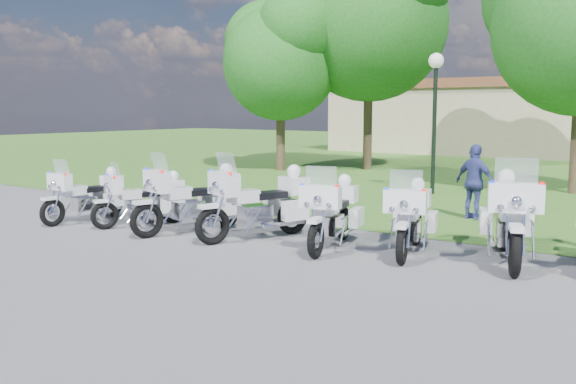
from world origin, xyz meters
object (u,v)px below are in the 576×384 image
Objects in this scene: motorcycle_1 at (145,199)px; lamp_post at (435,88)px; motorcycle_2 at (194,198)px; motorcycle_3 at (261,202)px; motorcycle_0 at (88,194)px; bystander_c at (475,182)px; motorcycle_5 at (411,217)px; motorcycle_4 at (333,212)px; motorcycle_6 at (509,217)px.

motorcycle_1 is 9.32m from lamp_post.
motorcycle_2 is 0.99× the size of motorcycle_3.
motorcycle_0 is at bearing -116.35° from lamp_post.
motorcycle_2 is at bearing 67.10° from bystander_c.
motorcycle_1 is 2.88m from motorcycle_3.
motorcycle_2 reaches higher than motorcycle_5.
motorcycle_4 is (3.06, 0.45, -0.05)m from motorcycle_2.
motorcycle_0 is at bearing 54.54° from bystander_c.
motorcycle_3 is 2.97m from motorcycle_5.
motorcycle_0 is 1.08× the size of motorcycle_1.
motorcycle_6 reaches higher than bystander_c.
motorcycle_0 is 2.90m from motorcycle_2.
motorcycle_5 is at bearing -177.31° from motorcycle_4.
bystander_c is at bearing -102.21° from motorcycle_5.
lamp_post is 4.93m from bystander_c.
motorcycle_6 is at bearing 177.56° from motorcycle_5.
motorcycle_0 is 10.19m from lamp_post.
motorcycle_4 is 3.02m from motorcycle_6.
motorcycle_6 is at bearing -149.20° from motorcycle_3.
motorcycle_4 is at bearing -156.44° from motorcycle_3.
motorcycle_6 is 1.47× the size of bystander_c.
motorcycle_0 is at bearing -11.09° from motorcycle_6.
motorcycle_2 is at bearing 30.53° from motorcycle_3.
motorcycle_6 is (5.97, 1.28, 0.04)m from motorcycle_2.
lamp_post reaches higher than motorcycle_0.
motorcycle_4 is 1.32× the size of bystander_c.
lamp_post is at bearing -71.55° from motorcycle_3.
motorcycle_1 is (1.51, 0.35, -0.01)m from motorcycle_0.
lamp_post is at bearing -114.90° from motorcycle_0.
motorcycle_3 is 4.58m from motorcycle_6.
motorcycle_0 is 8.74m from bystander_c.
bystander_c is (2.59, 4.53, 0.14)m from motorcycle_3.
lamp_post is 2.40× the size of bystander_c.
lamp_post is at bearing -85.48° from motorcycle_1.
motorcycle_5 is at bearing -168.23° from motorcycle_0.
bystander_c is at bearing -54.29° from lamp_post.
motorcycle_2 reaches higher than motorcycle_4.
motorcycle_1 is 4.45m from motorcycle_4.
motorcycle_3 reaches higher than motorcycle_1.
motorcycle_0 is at bearing -6.54° from motorcycle_5.
motorcycle_5 is (2.91, 0.56, -0.08)m from motorcycle_3.
bystander_c is (-0.32, 3.97, 0.21)m from motorcycle_5.
motorcycle_4 is 8.47m from lamp_post.
motorcycle_1 is at bearing -108.70° from lamp_post.
motorcycle_5 is 3.99m from bystander_c.
motorcycle_3 is at bearing -148.58° from motorcycle_1.
motorcycle_1 is 1.16× the size of bystander_c.
motorcycle_5 is 8.43m from lamp_post.
motorcycle_0 is 0.88× the size of motorcycle_2.
motorcycle_6 is at bearing -146.15° from motorcycle_1.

